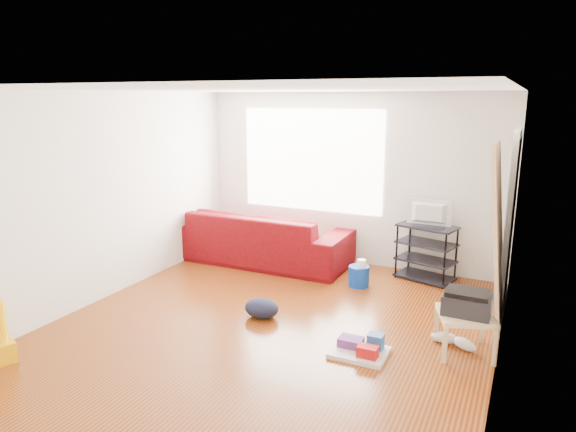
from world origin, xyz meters
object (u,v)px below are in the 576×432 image
at_px(sofa, 262,261).
at_px(side_table, 466,320).
at_px(bucket, 359,286).
at_px(backpack, 262,317).
at_px(tv_stand, 426,252).
at_px(cleaning_tray, 361,349).

distance_m(sofa, side_table, 3.56).
bearing_deg(bucket, backpack, -115.89).
relative_size(sofa, bucket, 9.72).
height_order(tv_stand, bucket, tv_stand).
distance_m(tv_stand, side_table, 2.08).
xyz_separation_m(tv_stand, side_table, (0.74, -1.94, -0.04)).
xyz_separation_m(side_table, bucket, (-1.47, 1.29, -0.34)).
bearing_deg(tv_stand, bucket, -123.38).
bearing_deg(tv_stand, backpack, -109.49).
xyz_separation_m(sofa, tv_stand, (2.38, 0.27, 0.38)).
distance_m(sofa, tv_stand, 2.42).
bearing_deg(backpack, side_table, 1.60).
relative_size(side_table, cleaning_tray, 1.20).
height_order(sofa, tv_stand, tv_stand).
height_order(tv_stand, cleaning_tray, tv_stand).
xyz_separation_m(sofa, bucket, (1.65, -0.38, 0.00)).
height_order(sofa, backpack, sofa).
relative_size(sofa, tv_stand, 3.16).
xyz_separation_m(cleaning_tray, backpack, (-1.27, 0.34, -0.06)).
bearing_deg(cleaning_tray, side_table, 27.45).
distance_m(side_table, bucket, 1.99).
bearing_deg(backpack, bucket, 62.51).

